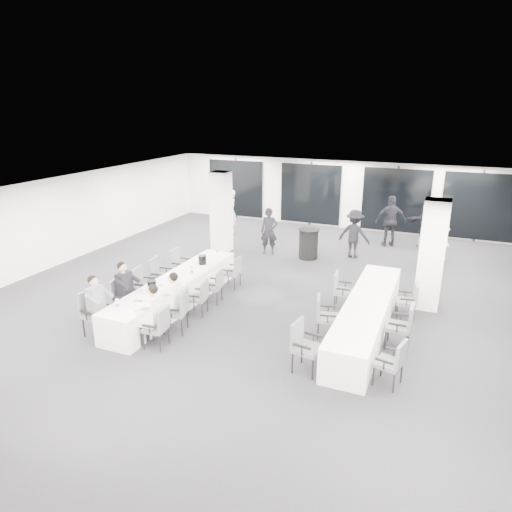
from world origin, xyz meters
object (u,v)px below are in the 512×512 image
(chair_side_left_near, at_px, (304,343))
(standing_guest_f, at_px, (428,221))
(chair_main_left_far, at_px, (179,263))
(chair_side_right_mid, at_px, (403,324))
(chair_side_left_mid, at_px, (324,314))
(standing_guest_a, at_px, (269,228))
(chair_main_left_near, at_px, (94,310))
(standing_guest_c, at_px, (354,231))
(banquet_table_side, at_px, (366,316))
(cocktail_table, at_px, (308,244))
(standing_guest_g, at_px, (231,209))
(standing_guest_e, at_px, (440,231))
(chair_side_left_far, at_px, (341,288))
(chair_main_left_mid, at_px, (143,284))
(standing_guest_d, at_px, (391,218))
(chair_main_left_second, at_px, (121,296))
(ice_bucket_near, at_px, (152,285))
(chair_main_right_near, at_px, (159,325))
(chair_main_right_second, at_px, (179,308))
(chair_main_right_fourth, at_px, (215,284))
(banquet_table_main, at_px, (176,292))
(chair_main_right_far, at_px, (234,271))
(chair_main_right_mid, at_px, (200,296))
(standing_guest_h, at_px, (427,245))
(chair_side_right_far, at_px, (409,299))
(ice_bucket_far, at_px, (202,260))
(chair_side_right_near, at_px, (393,361))

(chair_side_left_near, relative_size, standing_guest_f, 0.53)
(chair_main_left_far, bearing_deg, chair_side_right_mid, 76.10)
(chair_side_left_mid, relative_size, standing_guest_a, 0.52)
(chair_main_left_near, bearing_deg, standing_guest_c, 160.21)
(banquet_table_side, height_order, chair_main_left_far, chair_main_left_far)
(cocktail_table, bearing_deg, standing_guest_g, 152.62)
(chair_side_left_near, relative_size, standing_guest_e, 0.51)
(chair_main_left_far, bearing_deg, chair_side_left_far, 89.54)
(chair_main_left_mid, height_order, standing_guest_d, standing_guest_d)
(chair_main_left_second, height_order, chair_side_left_near, chair_side_left_near)
(cocktail_table, height_order, ice_bucket_near, cocktail_table)
(chair_main_right_near, distance_m, chair_main_right_second, 0.78)
(banquet_table_side, bearing_deg, chair_main_right_fourth, 178.77)
(banquet_table_main, height_order, chair_main_left_near, chair_main_left_near)
(chair_main_right_far, distance_m, chair_side_left_near, 4.51)
(chair_main_right_mid, bearing_deg, chair_main_left_near, 129.89)
(chair_side_right_mid, bearing_deg, standing_guest_d, 10.57)
(chair_main_right_second, xyz_separation_m, chair_side_left_mid, (3.08, 1.09, -0.03))
(cocktail_table, bearing_deg, chair_side_left_far, -61.36)
(banquet_table_side, xyz_separation_m, chair_main_right_near, (-3.92, -2.47, 0.15))
(chair_side_left_far, height_order, ice_bucket_near, ice_bucket_near)
(chair_main_right_fourth, xyz_separation_m, standing_guest_c, (2.56, 5.13, 0.43))
(chair_main_left_mid, xyz_separation_m, standing_guest_f, (6.40, 8.24, 0.40))
(standing_guest_e, bearing_deg, standing_guest_g, 54.19)
(chair_main_right_far, distance_m, standing_guest_h, 6.01)
(chair_main_left_far, relative_size, chair_main_right_second, 0.97)
(standing_guest_g, bearing_deg, standing_guest_h, 33.89)
(chair_main_left_near, height_order, standing_guest_c, standing_guest_c)
(chair_side_right_far, bearing_deg, chair_main_right_mid, 100.27)
(chair_side_left_near, bearing_deg, chair_side_left_mid, -172.53)
(chair_main_left_near, height_order, chair_main_left_far, chair_main_left_near)
(chair_main_right_near, bearing_deg, standing_guest_e, -36.91)
(standing_guest_c, distance_m, ice_bucket_far, 5.56)
(chair_side_right_mid, xyz_separation_m, standing_guest_c, (-2.20, 5.71, 0.36))
(chair_main_right_mid, xyz_separation_m, chair_side_left_near, (3.08, -1.40, 0.09))
(chair_main_right_far, distance_m, ice_bucket_near, 2.73)
(standing_guest_e, height_order, ice_bucket_far, standing_guest_e)
(cocktail_table, distance_m, chair_main_left_second, 6.76)
(banquet_table_main, distance_m, chair_main_right_fourth, 1.03)
(chair_main_left_mid, height_order, standing_guest_g, standing_guest_g)
(chair_main_right_second, height_order, standing_guest_c, standing_guest_c)
(chair_side_left_near, xyz_separation_m, ice_bucket_far, (-3.82, 2.85, 0.29))
(chair_main_right_near, distance_m, standing_guest_e, 10.02)
(chair_main_right_far, bearing_deg, standing_guest_a, 3.53)
(chair_main_left_far, bearing_deg, chair_main_right_mid, 43.51)
(standing_guest_e, bearing_deg, standing_guest_c, 75.58)
(chair_main_left_mid, bearing_deg, standing_guest_e, 126.27)
(chair_main_right_near, height_order, chair_main_right_fourth, chair_main_right_near)
(chair_main_right_mid, distance_m, chair_side_right_far, 5.07)
(chair_main_right_second, distance_m, chair_side_right_near, 4.75)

